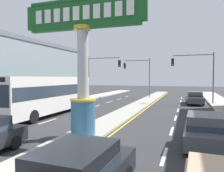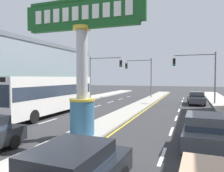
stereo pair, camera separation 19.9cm
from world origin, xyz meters
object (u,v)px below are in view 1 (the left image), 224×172
(sedan_mid_left_lane, at_px, (195,98))
(traffic_light_left_side, at_px, (100,70))
(district_sign, at_px, (83,67))
(storefront_left, at_px, (5,73))
(bus_far_left_oncoming, at_px, (48,93))
(pedestrian_near_kerb, at_px, (38,97))
(sedan_kerb_right, at_px, (205,130))
(traffic_light_right_side, at_px, (197,69))
(traffic_light_median_far, at_px, (140,71))

(sedan_mid_left_lane, bearing_deg, traffic_light_left_side, 177.68)
(district_sign, distance_m, storefront_left, 17.66)
(storefront_left, distance_m, bus_far_left_oncoming, 9.91)
(pedestrian_near_kerb, bearing_deg, sedan_kerb_right, -27.47)
(bus_far_left_oncoming, bearing_deg, traffic_light_right_side, 44.72)
(district_sign, relative_size, sedan_mid_left_lane, 1.64)
(traffic_light_left_side, xyz_separation_m, traffic_light_median_far, (4.41, 5.80, -0.05))
(district_sign, xyz_separation_m, sedan_mid_left_lane, (6.03, 17.30, -2.97))
(traffic_light_left_side, bearing_deg, district_sign, -70.48)
(traffic_light_left_side, distance_m, traffic_light_median_far, 7.29)
(traffic_light_right_side, xyz_separation_m, sedan_kerb_right, (-0.29, -17.24, -3.46))
(sedan_mid_left_lane, bearing_deg, traffic_light_right_side, 49.63)
(traffic_light_median_far, bearing_deg, sedan_kerb_right, -71.15)
(storefront_left, height_order, sedan_kerb_right, storefront_left)
(district_sign, distance_m, sedan_mid_left_lane, 18.56)
(traffic_light_median_far, bearing_deg, bus_far_left_oncoming, -102.79)
(traffic_light_left_side, bearing_deg, traffic_light_right_side, -0.76)
(pedestrian_near_kerb, bearing_deg, traffic_light_median_far, 63.88)
(traffic_light_median_far, relative_size, sedan_kerb_right, 1.43)
(bus_far_left_oncoming, distance_m, sedan_kerb_right, 13.10)
(traffic_light_right_side, height_order, sedan_mid_left_lane, traffic_light_right_side)
(bus_far_left_oncoming, bearing_deg, sedan_mid_left_lane, 44.60)
(district_sign, bearing_deg, storefront_left, 147.18)
(district_sign, height_order, storefront_left, storefront_left)
(sedan_kerb_right, bearing_deg, sedan_mid_left_lane, 89.98)
(sedan_mid_left_lane, bearing_deg, traffic_light_median_far, 141.53)
(storefront_left, distance_m, sedan_kerb_right, 22.97)
(traffic_light_right_side, bearing_deg, traffic_light_left_side, 179.24)
(traffic_light_right_side, distance_m, sedan_kerb_right, 17.58)
(traffic_light_left_side, relative_size, sedan_mid_left_lane, 1.41)
(storefront_left, height_order, sedan_mid_left_lane, storefront_left)
(traffic_light_median_far, height_order, sedan_kerb_right, traffic_light_median_far)
(traffic_light_left_side, relative_size, traffic_light_median_far, 1.00)
(district_sign, xyz_separation_m, pedestrian_near_kerb, (-9.35, 8.39, -2.59))
(traffic_light_right_side, bearing_deg, district_sign, -109.70)
(storefront_left, xyz_separation_m, traffic_light_left_side, (8.53, 8.22, 0.57))
(traffic_light_right_side, bearing_deg, traffic_light_median_far, 143.99)
(sedan_kerb_right, bearing_deg, traffic_light_median_far, 108.85)
(district_sign, xyz_separation_m, sedan_kerb_right, (6.02, 0.39, -2.97))
(pedestrian_near_kerb, bearing_deg, sedan_mid_left_lane, 30.08)
(district_sign, relative_size, sedan_kerb_right, 1.65)
(sedan_kerb_right, bearing_deg, traffic_light_right_side, 89.05)
(traffic_light_right_side, height_order, bus_far_left_oncoming, traffic_light_right_side)
(sedan_kerb_right, bearing_deg, storefront_left, 156.25)
(storefront_left, bearing_deg, traffic_light_median_far, 47.29)
(traffic_light_right_side, bearing_deg, bus_far_left_oncoming, -135.28)
(district_sign, height_order, traffic_light_median_far, district_sign)
(district_sign, xyz_separation_m, traffic_light_right_side, (6.31, 17.63, 0.49))
(sedan_kerb_right, bearing_deg, district_sign, -176.28)
(sedan_mid_left_lane, relative_size, sedan_kerb_right, 1.01)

